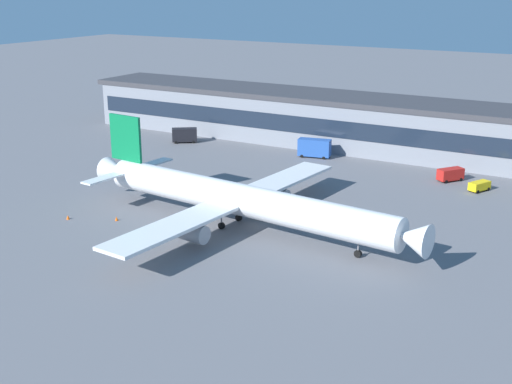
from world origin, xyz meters
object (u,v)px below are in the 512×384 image
(crew_van, at_px, (450,174))
(follow_me_car, at_px, (479,186))
(stair_truck, at_px, (184,135))
(airliner, at_px, (239,199))
(catering_truck, at_px, (315,147))
(traffic_cone_0, at_px, (68,217))
(traffic_cone_1, at_px, (117,219))

(crew_van, xyz_separation_m, follow_me_car, (6.52, -3.99, -0.37))
(stair_truck, relative_size, crew_van, 1.14)
(airliner, bearing_deg, crew_van, 62.28)
(stair_truck, relative_size, follow_me_car, 1.31)
(catering_truck, bearing_deg, follow_me_car, -11.43)
(airliner, bearing_deg, traffic_cone_0, -157.31)
(airliner, distance_m, follow_me_car, 48.88)
(stair_truck, bearing_deg, catering_truck, 4.98)
(airliner, height_order, catering_truck, airliner)
(crew_van, xyz_separation_m, traffic_cone_1, (-41.75, -50.59, -1.11))
(airliner, xyz_separation_m, traffic_cone_0, (-26.55, -11.10, -4.36))
(crew_van, relative_size, catering_truck, 0.73)
(stair_truck, bearing_deg, follow_me_car, -3.72)
(crew_van, xyz_separation_m, traffic_cone_0, (-49.18, -54.16, -1.10))
(airliner, height_order, traffic_cone_1, airliner)
(airliner, relative_size, follow_me_car, 12.99)
(stair_truck, bearing_deg, airliner, -45.86)
(follow_me_car, bearing_deg, airliner, -126.73)
(catering_truck, xyz_separation_m, traffic_cone_0, (-18.04, -57.78, -1.93))
(catering_truck, bearing_deg, stair_truck, -175.02)
(airliner, height_order, crew_van, airliner)
(airliner, bearing_deg, stair_truck, 134.14)
(catering_truck, bearing_deg, traffic_cone_1, -101.07)
(airliner, relative_size, crew_van, 11.29)
(follow_me_car, relative_size, traffic_cone_1, 6.90)
(traffic_cone_0, xyz_separation_m, traffic_cone_1, (7.43, 3.57, -0.01))
(traffic_cone_0, bearing_deg, crew_van, 47.76)
(stair_truck, height_order, follow_me_car, stair_truck)
(crew_van, bearing_deg, traffic_cone_1, -129.53)
(crew_van, height_order, catering_truck, catering_truck)
(stair_truck, distance_m, follow_me_car, 71.74)
(stair_truck, relative_size, traffic_cone_1, 9.03)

